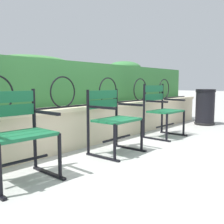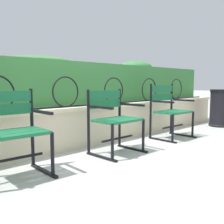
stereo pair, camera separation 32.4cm
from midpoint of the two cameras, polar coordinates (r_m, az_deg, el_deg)
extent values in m
plane|color=#ADADA8|center=(3.33, -2.52, -9.50)|extent=(60.00, 60.00, 0.00)
cube|color=beige|center=(3.79, -10.71, -3.53)|extent=(7.47, 0.35, 0.53)
cube|color=beige|center=(3.75, -10.80, 0.85)|extent=(7.47, 0.41, 0.05)
cylinder|color=black|center=(3.69, -10.08, 1.36)|extent=(6.93, 0.02, 0.02)
torus|color=black|center=(3.52, -13.33, 4.28)|extent=(0.42, 0.02, 0.42)
torus|color=black|center=(4.13, -3.12, 4.71)|extent=(0.42, 0.02, 0.42)
torus|color=black|center=(4.83, 4.31, 4.93)|extent=(0.42, 0.02, 0.42)
torus|color=black|center=(5.59, 9.79, 5.04)|extent=(0.42, 0.02, 0.42)
cube|color=#387A3D|center=(4.14, -15.39, 6.14)|extent=(7.32, 0.67, 0.66)
ellipsoid|color=#366B36|center=(4.01, -18.82, 10.74)|extent=(1.04, 0.60, 0.14)
ellipsoid|color=#36733B|center=(5.44, 1.15, 9.81)|extent=(0.75, 0.60, 0.24)
cube|color=#19663D|center=(2.42, -21.61, -5.23)|extent=(0.58, 0.15, 0.03)
cube|color=#19663D|center=(2.54, -22.98, -4.75)|extent=(0.58, 0.15, 0.03)
cube|color=#19663D|center=(2.67, -24.22, -4.31)|extent=(0.58, 0.15, 0.03)
cube|color=#19663D|center=(2.72, -25.41, 3.00)|extent=(0.57, 0.05, 0.11)
cube|color=#19663D|center=(2.73, -25.28, 0.24)|extent=(0.57, 0.05, 0.11)
cylinder|color=black|center=(2.88, -19.80, -3.66)|extent=(0.04, 0.04, 0.85)
cylinder|color=black|center=(2.56, -15.04, -9.43)|extent=(0.04, 0.04, 0.44)
cube|color=black|center=(2.78, -17.09, -12.74)|extent=(0.06, 0.52, 0.02)
cube|color=black|center=(2.65, -17.51, -0.18)|extent=(0.05, 0.40, 0.03)
cylinder|color=black|center=(2.32, -27.28, -11.60)|extent=(0.04, 0.04, 0.44)
cylinder|color=black|center=(2.60, -22.75, -10.00)|extent=(0.55, 0.05, 0.03)
cube|color=#19663D|center=(3.24, 0.19, -1.97)|extent=(0.58, 0.13, 0.03)
cube|color=#19663D|center=(3.32, -1.64, -1.76)|extent=(0.58, 0.13, 0.03)
cube|color=#19663D|center=(3.41, -3.37, -1.55)|extent=(0.58, 0.13, 0.03)
cube|color=#19663D|center=(3.45, -4.67, 3.84)|extent=(0.58, 0.04, 0.11)
cube|color=#19663D|center=(3.46, -4.65, 1.78)|extent=(0.58, 0.04, 0.11)
cylinder|color=black|center=(3.70, -1.53, -1.34)|extent=(0.04, 0.04, 0.83)
cylinder|color=black|center=(3.47, 3.89, -5.12)|extent=(0.04, 0.04, 0.44)
cube|color=black|center=(3.62, 1.39, -7.98)|extent=(0.05, 0.52, 0.02)
cube|color=black|center=(3.52, 1.42, 1.65)|extent=(0.04, 0.40, 0.03)
cylinder|color=black|center=(3.29, -8.10, -2.36)|extent=(0.04, 0.04, 0.83)
cylinder|color=black|center=(3.03, -2.48, -6.80)|extent=(0.04, 0.04, 0.44)
cube|color=black|center=(3.21, -5.04, -9.91)|extent=(0.05, 0.52, 0.02)
cube|color=black|center=(3.09, -5.15, 0.98)|extent=(0.04, 0.40, 0.03)
cylinder|color=black|center=(3.36, -1.63, -5.84)|extent=(0.55, 0.04, 0.03)
cube|color=#19663D|center=(4.35, 11.21, 0.03)|extent=(0.59, 0.14, 0.03)
cube|color=#19663D|center=(4.42, 9.68, 0.15)|extent=(0.59, 0.14, 0.03)
cube|color=#19663D|center=(4.49, 8.20, 0.28)|extent=(0.59, 0.14, 0.03)
cube|color=#19663D|center=(4.52, 7.17, 5.12)|extent=(0.59, 0.04, 0.11)
cube|color=#19663D|center=(4.53, 7.14, 3.26)|extent=(0.59, 0.04, 0.11)
cylinder|color=black|center=(4.79, 9.08, 0.75)|extent=(0.04, 0.04, 0.90)
cylinder|color=black|center=(4.60, 13.57, -2.45)|extent=(0.04, 0.04, 0.44)
cube|color=black|center=(4.73, 11.46, -4.72)|extent=(0.05, 0.52, 0.02)
cube|color=black|center=(4.65, 11.62, 2.65)|extent=(0.04, 0.40, 0.03)
cylinder|color=black|center=(4.31, 4.91, 0.19)|extent=(0.04, 0.04, 0.90)
cylinder|color=black|center=(4.10, 9.73, -3.42)|extent=(0.04, 0.04, 0.44)
cube|color=black|center=(4.24, 7.48, -5.93)|extent=(0.05, 0.52, 0.02)
cube|color=black|center=(4.15, 7.60, 2.30)|extent=(0.04, 0.40, 0.03)
cylinder|color=black|center=(4.45, 9.62, -2.95)|extent=(0.56, 0.04, 0.03)
cylinder|color=black|center=(6.01, 18.33, 0.76)|extent=(0.40, 0.40, 0.72)
cylinder|color=black|center=(5.98, 18.46, 4.48)|extent=(0.42, 0.42, 0.06)
torus|color=black|center=(6.05, 18.22, -2.35)|extent=(0.44, 0.44, 0.04)
camera|label=1|loc=(0.16, -92.86, -0.31)|focal=41.62mm
camera|label=2|loc=(0.16, 87.14, 0.31)|focal=41.62mm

